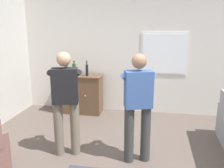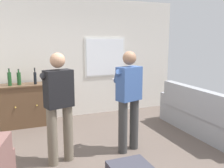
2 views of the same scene
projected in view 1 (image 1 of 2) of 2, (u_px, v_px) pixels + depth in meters
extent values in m
cube|color=silver|center=(132.00, 53.00, 5.85)|extent=(5.20, 0.12, 2.80)
cube|color=silver|center=(164.00, 54.00, 5.66)|extent=(1.05, 0.02, 0.97)
cube|color=white|center=(164.00, 54.00, 5.66)|extent=(0.97, 0.03, 0.89)
cube|color=brown|center=(79.00, 94.00, 5.94)|extent=(1.06, 0.44, 0.88)
cube|color=brown|center=(79.00, 76.00, 5.83)|extent=(1.10, 0.48, 0.03)
sphere|color=#B79338|center=(67.00, 95.00, 5.74)|extent=(0.04, 0.04, 0.04)
sphere|color=#B79338|center=(85.00, 96.00, 5.67)|extent=(0.04, 0.04, 0.04)
cylinder|color=#1E4C23|center=(66.00, 69.00, 5.81)|extent=(0.08, 0.08, 0.28)
cylinder|color=#1E4C23|center=(66.00, 62.00, 5.77)|extent=(0.03, 0.03, 0.07)
cylinder|color=#262626|center=(66.00, 60.00, 5.76)|extent=(0.04, 0.04, 0.02)
cylinder|color=black|center=(87.00, 70.00, 5.71)|extent=(0.06, 0.06, 0.26)
cylinder|color=black|center=(87.00, 63.00, 5.67)|extent=(0.03, 0.03, 0.08)
cylinder|color=#262626|center=(87.00, 61.00, 5.65)|extent=(0.03, 0.03, 0.02)
cylinder|color=#1E4C23|center=(74.00, 69.00, 5.81)|extent=(0.08, 0.08, 0.26)
cylinder|color=#1E4C23|center=(74.00, 63.00, 5.77)|extent=(0.03, 0.03, 0.06)
cylinder|color=#262626|center=(74.00, 61.00, 5.76)|extent=(0.04, 0.04, 0.02)
cylinder|color=#6B6051|center=(59.00, 129.00, 4.01)|extent=(0.15, 0.15, 0.88)
cylinder|color=#6B6051|center=(75.00, 128.00, 4.03)|extent=(0.15, 0.15, 0.88)
cube|color=black|center=(65.00, 86.00, 3.85)|extent=(0.44, 0.32, 0.55)
sphere|color=tan|center=(64.00, 59.00, 3.75)|extent=(0.22, 0.22, 0.22)
cylinder|color=black|center=(58.00, 77.00, 3.97)|extent=(0.23, 0.44, 0.29)
cylinder|color=black|center=(73.00, 77.00, 3.99)|extent=(0.40, 0.34, 0.29)
cube|color=white|center=(66.00, 80.00, 4.15)|extent=(0.16, 0.08, 0.04)
cylinder|color=#383838|center=(129.00, 135.00, 3.80)|extent=(0.15, 0.15, 0.88)
cylinder|color=#383838|center=(146.00, 134.00, 3.84)|extent=(0.15, 0.15, 0.88)
cube|color=#385693|center=(138.00, 89.00, 3.65)|extent=(0.45, 0.34, 0.55)
sphere|color=#8C664C|center=(139.00, 61.00, 3.55)|extent=(0.22, 0.22, 0.22)
cylinder|color=#385693|center=(129.00, 80.00, 3.76)|extent=(0.22, 0.44, 0.29)
cylinder|color=#385693|center=(143.00, 79.00, 3.79)|extent=(0.41, 0.33, 0.29)
cube|color=white|center=(134.00, 83.00, 3.95)|extent=(0.15, 0.09, 0.04)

